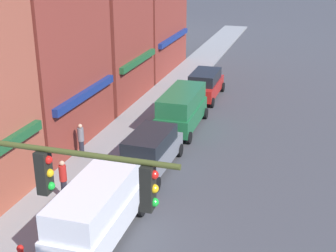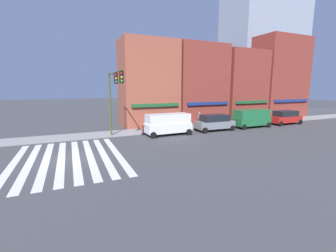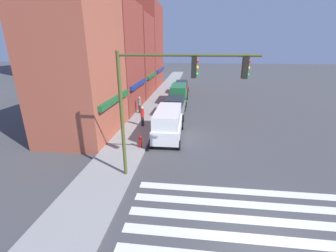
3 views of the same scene
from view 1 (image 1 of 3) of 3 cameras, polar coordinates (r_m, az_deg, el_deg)
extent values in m
cube|color=maroon|center=(25.74, -15.69, 9.95)|extent=(7.69, 5.00, 11.31)
cube|color=navy|center=(25.08, -9.94, 3.88)|extent=(6.54, 0.30, 0.40)
cube|color=maroon|center=(32.70, -8.16, 12.45)|extent=(7.28, 5.00, 10.94)
cube|color=#1E592D|center=(32.16, -3.60, 7.99)|extent=(6.18, 0.30, 0.40)
cube|color=navy|center=(40.20, 0.75, 10.71)|extent=(7.84, 0.30, 0.40)
cylinder|color=#474C1E|center=(9.98, -16.76, -2.45)|extent=(0.12, 6.49, 0.12)
cube|color=black|center=(10.03, -14.88, -5.44)|extent=(0.32, 0.24, 0.95)
sphere|color=red|center=(9.84, -14.39, -4.01)|extent=(0.18, 0.18, 0.18)
sphere|color=#EAAD14|center=(9.97, -14.24, -5.58)|extent=(0.18, 0.18, 0.18)
sphere|color=green|center=(10.10, -14.08, -7.10)|extent=(0.18, 0.18, 0.18)
cube|color=black|center=(9.12, -2.47, -7.49)|extent=(0.32, 0.24, 0.95)
sphere|color=red|center=(8.94, -1.71, -5.95)|extent=(0.18, 0.18, 0.18)
sphere|color=#EAAD14|center=(9.08, -1.69, -7.64)|extent=(0.18, 0.18, 0.18)
sphere|color=green|center=(9.23, -1.67, -9.27)|extent=(0.18, 0.18, 0.18)
cube|color=white|center=(17.79, -8.74, -11.34)|extent=(5.02, 2.06, 1.00)
cube|color=white|center=(17.28, -8.92, -8.54)|extent=(4.77, 1.89, 1.00)
cylinder|color=black|center=(20.03, -8.72, -9.00)|extent=(0.68, 0.22, 0.68)
cylinder|color=black|center=(19.34, -3.27, -9.96)|extent=(0.68, 0.22, 0.68)
cube|color=slate|center=(22.82, -2.17, -3.61)|extent=(4.75, 2.03, 0.85)
cube|color=black|center=(22.49, -2.20, -1.76)|extent=(3.34, 1.84, 0.75)
cylinder|color=black|center=(21.70, -6.22, -6.37)|extent=(0.68, 0.22, 0.68)
cylinder|color=black|center=(21.09, -1.42, -7.10)|extent=(0.68, 0.22, 0.68)
cylinder|color=black|center=(24.95, -2.78, -2.43)|extent=(0.68, 0.22, 0.68)
cylinder|color=black|center=(24.42, 1.43, -2.96)|extent=(0.68, 0.22, 0.68)
cube|color=#1E6638|center=(27.92, 1.68, 1.32)|extent=(5.01, 2.04, 1.00)
cube|color=#1E6638|center=(27.59, 1.70, 3.27)|extent=(4.76, 1.88, 1.00)
cylinder|color=black|center=(26.50, -1.61, -0.96)|extent=(0.68, 0.22, 0.68)
cylinder|color=black|center=(25.97, 2.58, -1.45)|extent=(0.68, 0.22, 0.68)
cylinder|color=black|center=(30.23, 0.89, 1.91)|extent=(0.68, 0.22, 0.68)
cylinder|color=black|center=(29.78, 4.59, 1.53)|extent=(0.68, 0.22, 0.68)
cube|color=#B21E19|center=(33.77, 4.52, 4.69)|extent=(4.72, 1.94, 0.85)
cube|color=black|center=(33.55, 4.56, 6.00)|extent=(3.30, 1.77, 0.75)
cylinder|color=black|center=(32.30, 2.09, 3.18)|extent=(0.68, 0.22, 0.68)
cylinder|color=black|center=(31.90, 5.40, 2.86)|extent=(0.68, 0.22, 0.68)
cylinder|color=black|center=(35.90, 3.70, 5.01)|extent=(0.68, 0.22, 0.68)
cylinder|color=black|center=(35.54, 6.69, 4.74)|extent=(0.68, 0.22, 0.68)
cylinder|color=#23232D|center=(24.45, -10.48, -2.70)|extent=(0.26, 0.26, 0.85)
cylinder|color=slate|center=(24.15, -10.61, -1.02)|extent=(0.32, 0.32, 0.70)
sphere|color=tan|center=(23.98, -10.68, 0.00)|extent=(0.22, 0.22, 0.22)
cylinder|color=#23232D|center=(20.67, -12.54, -7.54)|extent=(0.26, 0.26, 0.85)
cylinder|color=red|center=(20.31, -12.71, -5.62)|extent=(0.32, 0.32, 0.70)
sphere|color=tan|center=(20.11, -12.82, -4.45)|extent=(0.22, 0.22, 0.22)
sphere|color=red|center=(16.89, -17.59, -14.03)|extent=(0.24, 0.24, 0.24)
camera|label=2|loc=(16.68, 86.64, -18.26)|focal=24.00mm
camera|label=3|loc=(6.80, -91.63, -34.28)|focal=24.00mm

